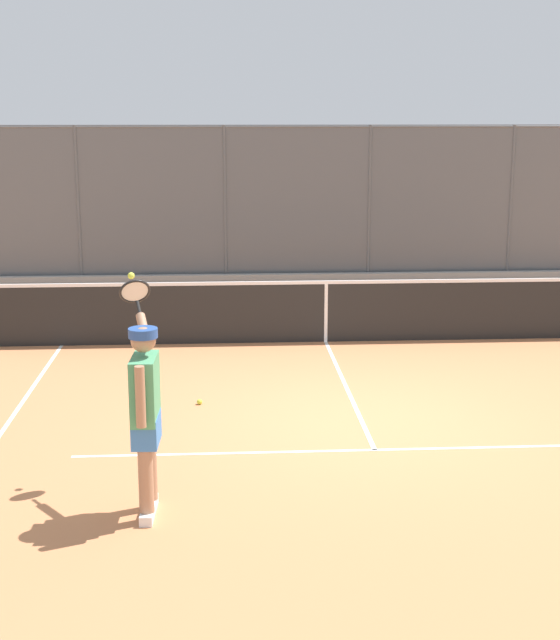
{
  "coord_description": "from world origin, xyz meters",
  "views": [
    {
      "loc": [
        1.56,
        9.91,
        3.46
      ],
      "look_at": [
        0.9,
        -0.68,
        1.05
      ],
      "focal_mm": 51.18,
      "sensor_mm": 36.0,
      "label": 1
    }
  ],
  "objects": [
    {
      "name": "ground_plane",
      "position": [
        0.0,
        0.0,
        0.0
      ],
      "size": [
        60.0,
        60.0,
        0.0
      ],
      "primitive_type": "plane",
      "color": "#C67A4C"
    },
    {
      "name": "court_line_markings",
      "position": [
        0.0,
        1.3,
        0.0
      ],
      "size": [
        8.15,
        8.54,
        0.01
      ],
      "color": "white",
      "rests_on": "ground"
    },
    {
      "name": "fence_backdrop",
      "position": [
        0.0,
        -9.82,
        1.33
      ],
      "size": [
        18.16,
        1.37,
        3.23
      ],
      "color": "#565B60",
      "rests_on": "ground"
    },
    {
      "name": "tennis_net",
      "position": [
        0.0,
        -3.74,
        0.49
      ],
      "size": [
        10.47,
        0.09,
        1.07
      ],
      "color": "#2D2D2D",
      "rests_on": "ground"
    },
    {
      "name": "tennis_player",
      "position": [
        2.25,
        2.37,
        1.0
      ],
      "size": [
        0.44,
        1.42,
        1.99
      ],
      "rotation": [
        0.0,
        0.0,
        -1.61
      ],
      "color": "silver",
      "rests_on": "ground"
    },
    {
      "name": "tennis_ball_by_sideline",
      "position": [
        1.88,
        -0.72,
        0.03
      ],
      "size": [
        0.07,
        0.07,
        0.07
      ],
      "primitive_type": "sphere",
      "color": "#C1D138",
      "rests_on": "ground"
    }
  ]
}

